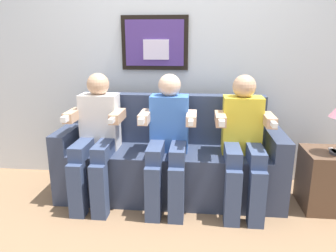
{
  "coord_description": "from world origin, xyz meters",
  "views": [
    {
      "loc": [
        0.25,
        -2.35,
        1.39
      ],
      "look_at": [
        0.0,
        0.15,
        0.7
      ],
      "focal_mm": 34.09,
      "sensor_mm": 36.0,
      "label": 1
    }
  ],
  "objects_px": {
    "person_on_right": "(243,139)",
    "side_table_right": "(327,180)",
    "person_on_left": "(96,135)",
    "couch": "(170,162)",
    "person_in_middle": "(168,137)",
    "spare_remote_on_table": "(333,151)"
  },
  "relations": [
    {
      "from": "person_in_middle",
      "to": "person_on_right",
      "type": "bearing_deg",
      "value": 0.0
    },
    {
      "from": "couch",
      "to": "person_in_middle",
      "type": "bearing_deg",
      "value": -90.02
    },
    {
      "from": "person_on_right",
      "to": "side_table_right",
      "type": "distance_m",
      "value": 0.81
    },
    {
      "from": "person_on_right",
      "to": "spare_remote_on_table",
      "type": "relative_size",
      "value": 8.54
    },
    {
      "from": "couch",
      "to": "person_on_left",
      "type": "bearing_deg",
      "value": -164.65
    },
    {
      "from": "person_in_middle",
      "to": "spare_remote_on_table",
      "type": "relative_size",
      "value": 8.54
    },
    {
      "from": "person_in_middle",
      "to": "side_table_right",
      "type": "relative_size",
      "value": 2.22
    },
    {
      "from": "spare_remote_on_table",
      "to": "person_on_left",
      "type": "bearing_deg",
      "value": -178.75
    },
    {
      "from": "side_table_right",
      "to": "spare_remote_on_table",
      "type": "relative_size",
      "value": 3.85
    },
    {
      "from": "spare_remote_on_table",
      "to": "person_in_middle",
      "type": "bearing_deg",
      "value": -178.18
    },
    {
      "from": "couch",
      "to": "spare_remote_on_table",
      "type": "bearing_deg",
      "value": -5.33
    },
    {
      "from": "person_on_left",
      "to": "spare_remote_on_table",
      "type": "bearing_deg",
      "value": 1.25
    },
    {
      "from": "person_on_right",
      "to": "side_table_right",
      "type": "height_order",
      "value": "person_on_right"
    },
    {
      "from": "couch",
      "to": "person_in_middle",
      "type": "relative_size",
      "value": 1.77
    },
    {
      "from": "person_on_left",
      "to": "person_in_middle",
      "type": "xyz_separation_m",
      "value": [
        0.61,
        0.0,
        0.0
      ]
    },
    {
      "from": "person_on_left",
      "to": "side_table_right",
      "type": "xyz_separation_m",
      "value": [
        1.94,
        0.06,
        -0.36
      ]
    },
    {
      "from": "person_on_left",
      "to": "side_table_right",
      "type": "distance_m",
      "value": 1.97
    },
    {
      "from": "couch",
      "to": "side_table_right",
      "type": "height_order",
      "value": "couch"
    },
    {
      "from": "person_on_left",
      "to": "person_on_right",
      "type": "relative_size",
      "value": 1.0
    },
    {
      "from": "couch",
      "to": "side_table_right",
      "type": "relative_size",
      "value": 3.92
    },
    {
      "from": "side_table_right",
      "to": "spare_remote_on_table",
      "type": "bearing_deg",
      "value": -65.2
    },
    {
      "from": "person_in_middle",
      "to": "spare_remote_on_table",
      "type": "xyz_separation_m",
      "value": [
        1.34,
        0.04,
        -0.1
      ]
    }
  ]
}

